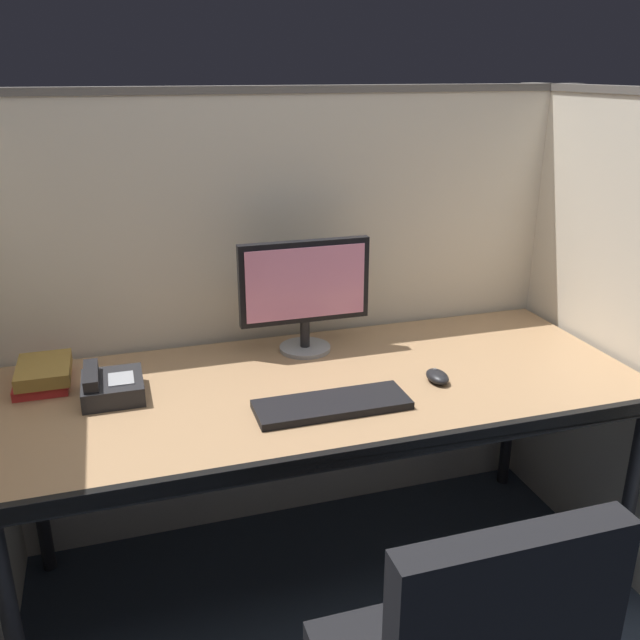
# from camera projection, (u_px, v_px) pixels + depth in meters

# --- Properties ---
(cubicle_partition_rear) EXTENTS (2.21, 0.06, 1.57)m
(cubicle_partition_rear) POSITION_uv_depth(u_px,v_px,m) (287.00, 318.00, 2.43)
(cubicle_partition_rear) COLOR beige
(cubicle_partition_rear) RESTS_ON ground
(cubicle_partition_right) EXTENTS (0.06, 1.41, 1.57)m
(cubicle_partition_right) POSITION_uv_depth(u_px,v_px,m) (625.00, 342.00, 2.22)
(cubicle_partition_right) COLOR beige
(cubicle_partition_right) RESTS_ON ground
(desk) EXTENTS (1.90, 0.80, 0.74)m
(desk) POSITION_uv_depth(u_px,v_px,m) (326.00, 398.00, 2.06)
(desk) COLOR #997551
(desk) RESTS_ON ground
(monitor_center) EXTENTS (0.43, 0.17, 0.37)m
(monitor_center) POSITION_uv_depth(u_px,v_px,m) (305.00, 289.00, 2.21)
(monitor_center) COLOR gray
(monitor_center) RESTS_ON desk
(keyboard_main) EXTENTS (0.43, 0.15, 0.02)m
(keyboard_main) POSITION_uv_depth(u_px,v_px,m) (332.00, 405.00, 1.89)
(keyboard_main) COLOR black
(keyboard_main) RESTS_ON desk
(computer_mouse) EXTENTS (0.06, 0.10, 0.04)m
(computer_mouse) POSITION_uv_depth(u_px,v_px,m) (437.00, 377.00, 2.05)
(computer_mouse) COLOR black
(computer_mouse) RESTS_ON desk
(desk_phone) EXTENTS (0.17, 0.19, 0.09)m
(desk_phone) POSITION_uv_depth(u_px,v_px,m) (111.00, 386.00, 1.95)
(desk_phone) COLOR black
(desk_phone) RESTS_ON desk
(book_stack) EXTENTS (0.16, 0.22, 0.07)m
(book_stack) POSITION_uv_depth(u_px,v_px,m) (43.00, 374.00, 2.02)
(book_stack) COLOR #B22626
(book_stack) RESTS_ON desk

